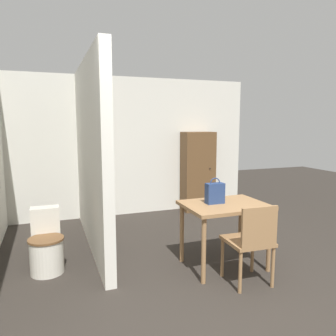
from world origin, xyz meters
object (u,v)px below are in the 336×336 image
at_px(toilet, 46,246).
at_px(wooden_cabinet, 198,171).
at_px(wooden_chair, 251,240).
at_px(dining_table, 225,212).
at_px(handbag, 215,193).

xyz_separation_m(toilet, wooden_cabinet, (2.76, 1.80, 0.47)).
height_order(wooden_chair, wooden_cabinet, wooden_cabinet).
relative_size(dining_table, wooden_chair, 1.08).
bearing_deg(handbag, toilet, 163.55).
distance_m(dining_table, toilet, 2.09).
height_order(dining_table, wooden_cabinet, wooden_cabinet).
height_order(dining_table, toilet, dining_table).
xyz_separation_m(dining_table, wooden_cabinet, (0.80, 2.40, 0.10)).
height_order(dining_table, wooden_chair, wooden_chair).
height_order(handbag, wooden_cabinet, wooden_cabinet).
distance_m(wooden_chair, toilet, 2.29).
distance_m(toilet, handbag, 2.03).
bearing_deg(toilet, handbag, -16.45).
bearing_deg(dining_table, handbag, 152.41).
distance_m(handbag, wooden_cabinet, 2.52).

